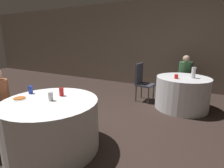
% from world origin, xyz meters
% --- Properties ---
extents(ground_plane, '(16.00, 16.00, 0.00)m').
position_xyz_m(ground_plane, '(0.00, 0.00, 0.00)').
color(ground_plane, '#332621').
extents(wall_back, '(16.00, 0.06, 2.80)m').
position_xyz_m(wall_back, '(0.00, 4.04, 1.40)').
color(wall_back, '#7A6B5B').
rests_on(wall_back, ground_plane).
extents(table_near, '(1.33, 1.33, 0.73)m').
position_xyz_m(table_near, '(-0.00, -0.15, 0.37)').
color(table_near, white).
rests_on(table_near, ground_plane).
extents(table_far, '(1.17, 1.17, 0.73)m').
position_xyz_m(table_far, '(1.43, 2.38, 0.37)').
color(table_far, silver).
rests_on(table_far, ground_plane).
extents(chair_far_west, '(0.44, 0.43, 0.97)m').
position_xyz_m(chair_far_west, '(0.43, 2.47, 0.57)').
color(chair_far_west, '#383842').
rests_on(chair_far_west, ground_plane).
extents(chair_far_north, '(0.43, 0.43, 0.97)m').
position_xyz_m(chair_far_north, '(1.36, 3.38, 0.57)').
color(chair_far_north, '#383842').
rests_on(chair_far_north, ground_plane).
extents(person_floral_shirt, '(0.49, 0.33, 1.13)m').
position_xyz_m(person_floral_shirt, '(-0.90, -0.28, 0.56)').
color(person_floral_shirt, '#33384C').
rests_on(person_floral_shirt, ground_plane).
extents(person_green_jacket, '(0.35, 0.51, 1.15)m').
position_xyz_m(person_green_jacket, '(1.37, 3.21, 0.58)').
color(person_green_jacket, '#33384C').
rests_on(person_green_jacket, ground_plane).
extents(pizza_plate_near, '(0.21, 0.21, 0.02)m').
position_xyz_m(pizza_plate_near, '(-0.43, -0.30, 0.74)').
color(pizza_plate_near, white).
rests_on(pizza_plate_near, table_near).
extents(soda_can_silver, '(0.07, 0.07, 0.12)m').
position_xyz_m(soda_can_silver, '(0.02, -0.14, 0.79)').
color(soda_can_silver, silver).
rests_on(soda_can_silver, table_near).
extents(soda_can_blue, '(0.07, 0.07, 0.12)m').
position_xyz_m(soda_can_blue, '(-0.52, -0.05, 0.79)').
color(soda_can_blue, '#1E38A5').
rests_on(soda_can_blue, table_near).
extents(soda_can_red, '(0.07, 0.07, 0.12)m').
position_xyz_m(soda_can_red, '(-0.01, 0.09, 0.79)').
color(soda_can_red, red).
rests_on(soda_can_red, table_near).
extents(bottle_far, '(0.09, 0.09, 0.24)m').
position_xyz_m(bottle_far, '(1.63, 2.40, 0.85)').
color(bottle_far, white).
rests_on(bottle_far, table_far).
extents(cup_far, '(0.08, 0.08, 0.09)m').
position_xyz_m(cup_far, '(1.31, 2.15, 0.78)').
color(cup_far, red).
rests_on(cup_far, table_far).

